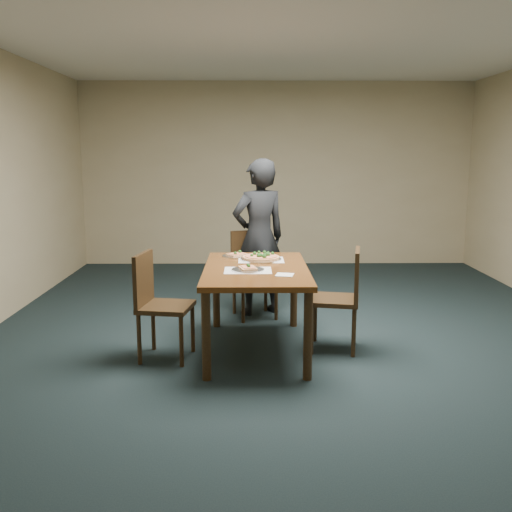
{
  "coord_description": "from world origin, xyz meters",
  "views": [
    {
      "loc": [
        -0.43,
        -4.89,
        1.74
      ],
      "look_at": [
        -0.37,
        -0.02,
        0.85
      ],
      "focal_mm": 40.0,
      "sensor_mm": 36.0,
      "label": 1
    }
  ],
  "objects_px": {
    "pizza_pan": "(261,258)",
    "slice_plate_far": "(237,255)",
    "dining_table": "(256,278)",
    "slice_plate_near": "(248,269)",
    "diner": "(259,237)",
    "chair_far": "(253,268)",
    "chair_left": "(157,299)",
    "chair_right": "(343,293)"
  },
  "relations": [
    {
      "from": "pizza_pan",
      "to": "slice_plate_far",
      "type": "bearing_deg",
      "value": 140.67
    },
    {
      "from": "dining_table",
      "to": "slice_plate_near",
      "type": "xyz_separation_m",
      "value": [
        -0.07,
        -0.14,
        0.11
      ]
    },
    {
      "from": "dining_table",
      "to": "slice_plate_near",
      "type": "distance_m",
      "value": 0.19
    },
    {
      "from": "pizza_pan",
      "to": "slice_plate_near",
      "type": "bearing_deg",
      "value": -104.51
    },
    {
      "from": "dining_table",
      "to": "diner",
      "type": "relative_size",
      "value": 0.9
    },
    {
      "from": "chair_far",
      "to": "slice_plate_near",
      "type": "distance_m",
      "value": 1.27
    },
    {
      "from": "diner",
      "to": "slice_plate_near",
      "type": "distance_m",
      "value": 1.32
    },
    {
      "from": "chair_left",
      "to": "pizza_pan",
      "type": "bearing_deg",
      "value": -50.04
    },
    {
      "from": "dining_table",
      "to": "slice_plate_far",
      "type": "xyz_separation_m",
      "value": [
        -0.18,
        0.53,
        0.1
      ]
    },
    {
      "from": "chair_left",
      "to": "pizza_pan",
      "type": "xyz_separation_m",
      "value": [
        0.89,
        0.53,
        0.26
      ]
    },
    {
      "from": "chair_right",
      "to": "diner",
      "type": "distance_m",
      "value": 1.42
    },
    {
      "from": "chair_far",
      "to": "diner",
      "type": "bearing_deg",
      "value": 29.99
    },
    {
      "from": "dining_table",
      "to": "slice_plate_far",
      "type": "distance_m",
      "value": 0.57
    },
    {
      "from": "chair_right",
      "to": "slice_plate_near",
      "type": "xyz_separation_m",
      "value": [
        -0.84,
        -0.13,
        0.25
      ]
    },
    {
      "from": "diner",
      "to": "slice_plate_far",
      "type": "bearing_deg",
      "value": 45.91
    },
    {
      "from": "chair_far",
      "to": "diner",
      "type": "relative_size",
      "value": 0.54
    },
    {
      "from": "slice_plate_near",
      "to": "slice_plate_far",
      "type": "bearing_deg",
      "value": 99.21
    },
    {
      "from": "chair_left",
      "to": "slice_plate_far",
      "type": "xyz_separation_m",
      "value": [
        0.66,
        0.72,
        0.25
      ]
    },
    {
      "from": "diner",
      "to": "slice_plate_near",
      "type": "xyz_separation_m",
      "value": [
        -0.12,
        -1.32,
        -0.07
      ]
    },
    {
      "from": "dining_table",
      "to": "chair_right",
      "type": "height_order",
      "value": "chair_right"
    },
    {
      "from": "chair_far",
      "to": "slice_plate_far",
      "type": "xyz_separation_m",
      "value": [
        -0.16,
        -0.58,
        0.25
      ]
    },
    {
      "from": "diner",
      "to": "pizza_pan",
      "type": "height_order",
      "value": "diner"
    },
    {
      "from": "slice_plate_far",
      "to": "chair_left",
      "type": "bearing_deg",
      "value": -132.64
    },
    {
      "from": "pizza_pan",
      "to": "slice_plate_near",
      "type": "xyz_separation_m",
      "value": [
        -0.12,
        -0.48,
        -0.01
      ]
    },
    {
      "from": "chair_far",
      "to": "slice_plate_far",
      "type": "relative_size",
      "value": 3.25
    },
    {
      "from": "chair_far",
      "to": "dining_table",
      "type": "bearing_deg",
      "value": -105.01
    },
    {
      "from": "slice_plate_near",
      "to": "slice_plate_far",
      "type": "height_order",
      "value": "same"
    },
    {
      "from": "slice_plate_near",
      "to": "chair_far",
      "type": "bearing_deg",
      "value": 87.76
    },
    {
      "from": "chair_right",
      "to": "pizza_pan",
      "type": "height_order",
      "value": "chair_right"
    },
    {
      "from": "chair_left",
      "to": "slice_plate_near",
      "type": "distance_m",
      "value": 0.81
    },
    {
      "from": "chair_far",
      "to": "chair_left",
      "type": "distance_m",
      "value": 1.54
    },
    {
      "from": "slice_plate_far",
      "to": "dining_table",
      "type": "bearing_deg",
      "value": -71.39
    },
    {
      "from": "chair_far",
      "to": "pizza_pan",
      "type": "bearing_deg",
      "value": -100.58
    },
    {
      "from": "chair_left",
      "to": "slice_plate_near",
      "type": "xyz_separation_m",
      "value": [
        0.77,
        0.05,
        0.25
      ]
    },
    {
      "from": "diner",
      "to": "chair_right",
      "type": "bearing_deg",
      "value": 96.44
    },
    {
      "from": "dining_table",
      "to": "slice_plate_far",
      "type": "bearing_deg",
      "value": 108.61
    },
    {
      "from": "chair_right",
      "to": "chair_left",
      "type": "bearing_deg",
      "value": -72.06
    },
    {
      "from": "slice_plate_near",
      "to": "dining_table",
      "type": "bearing_deg",
      "value": 62.67
    },
    {
      "from": "chair_right",
      "to": "chair_far",
      "type": "bearing_deg",
      "value": -133.19
    },
    {
      "from": "chair_left",
      "to": "slice_plate_near",
      "type": "relative_size",
      "value": 3.25
    },
    {
      "from": "chair_left",
      "to": "slice_plate_near",
      "type": "height_order",
      "value": "chair_left"
    },
    {
      "from": "chair_right",
      "to": "diner",
      "type": "xyz_separation_m",
      "value": [
        -0.72,
        1.18,
        0.32
      ]
    }
  ]
}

